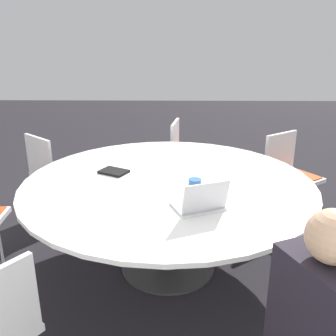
# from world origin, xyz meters

# --- Properties ---
(ground_plane) EXTENTS (16.00, 16.00, 0.00)m
(ground_plane) POSITION_xyz_m (0.00, 0.00, 0.00)
(ground_plane) COLOR black
(conference_table) EXTENTS (2.15, 2.15, 0.74)m
(conference_table) POSITION_xyz_m (0.00, 0.00, 0.63)
(conference_table) COLOR #333333
(conference_table) RESTS_ON ground_plane
(chair_2) EXTENTS (0.60, 0.60, 0.85)m
(chair_2) POSITION_xyz_m (-1.18, -0.91, 0.51)
(chair_2) COLOR white
(chair_2) RESTS_ON ground_plane
(chair_3) EXTENTS (0.49, 0.50, 0.85)m
(chair_3) POSITION_xyz_m (-0.18, -1.48, 0.51)
(chair_3) COLOR white
(chair_3) RESTS_ON ground_plane
(chair_4) EXTENTS (0.61, 0.61, 0.85)m
(chair_4) POSITION_xyz_m (1.17, -0.92, 0.51)
(chair_4) COLOR white
(chair_4) RESTS_ON ground_plane
(person_0) EXTENTS (0.35, 0.42, 1.20)m
(person_0) POSITION_xyz_m (-0.59, 1.43, 0.70)
(person_0) COLOR #231E28
(person_0) RESTS_ON ground_plane
(laptop) EXTENTS (0.37, 0.34, 0.21)m
(laptop) POSITION_xyz_m (-0.21, 0.50, 0.80)
(laptop) COLOR silver
(laptop) RESTS_ON conference_table
(spiral_notebook) EXTENTS (0.26, 0.23, 0.02)m
(spiral_notebook) POSITION_xyz_m (0.43, -0.16, 0.75)
(spiral_notebook) COLOR black
(spiral_notebook) RESTS_ON conference_table
(coffee_cup) EXTENTS (0.09, 0.09, 0.08)m
(coffee_cup) POSITION_xyz_m (-0.19, 0.16, 0.78)
(coffee_cup) COLOR #33669E
(coffee_cup) RESTS_ON conference_table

